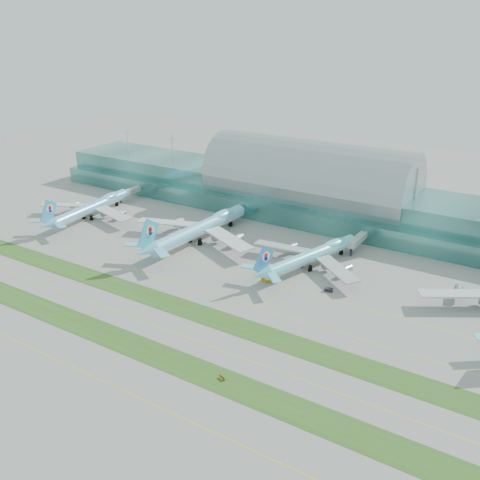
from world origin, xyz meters
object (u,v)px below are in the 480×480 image
Objects in this scene: airliner_c at (312,255)px; taxiway_sign_east at (222,378)px; airliner_a at (91,207)px; airliner_b at (201,228)px; terminal at (308,190)px.

taxiway_sign_east is at bearing -66.00° from airliner_c.
airliner_c is at bearing -3.65° from airliner_a.
airliner_c is at bearing 4.70° from airliner_b.
taxiway_sign_east is at bearing -47.28° from airliner_b.
airliner_a is 135.56m from airliner_c.
terminal reaches higher than airliner_a.
terminal is 4.69× the size of airliner_a.
terminal is 4.08× the size of airliner_b.
terminal is 73.49m from airliner_c.
airliner_c is 28.28× the size of taxiway_sign_east.
terminal is at bearing 70.22° from airliner_b.
taxiway_sign_east is (11.82, -91.18, -5.37)m from airliner_c.
taxiway_sign_east is (45.10, -156.16, -13.71)m from terminal.
airliner_c is at bearing 117.35° from taxiway_sign_east.
airliner_b reaches higher than airliner_a.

